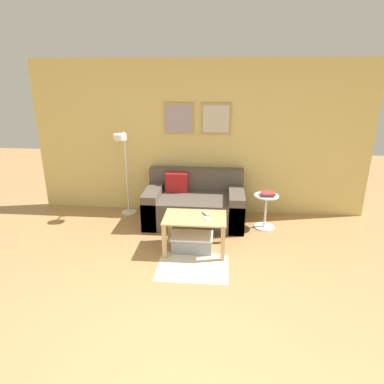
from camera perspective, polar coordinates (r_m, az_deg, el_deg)
The scene contains 11 objects.
ground_plane at distance 3.29m, azimuth -3.52°, elevation -26.28°, with size 16.00×16.00×0.00m, color tan.
wall_back at distance 5.78m, azimuth 1.26°, elevation 8.85°, with size 5.60×0.09×2.55m.
area_rug at distance 4.45m, azimuth 0.12°, elevation -12.37°, with size 0.90×0.71×0.01m, color beige.
couch at distance 5.59m, azimuth 0.42°, elevation -2.10°, with size 1.57×0.93×0.81m.
coffee_table at distance 4.66m, azimuth 0.49°, elevation -5.38°, with size 0.84×0.56×0.50m.
storage_bin at distance 4.79m, azimuth 0.04°, elevation -8.37°, with size 0.57×0.35×0.23m.
floor_lamp at distance 5.68m, azimuth -11.36°, elevation 5.07°, with size 0.26×0.47×1.43m.
side_table at distance 5.47m, azimuth 12.15°, elevation -2.64°, with size 0.38×0.38×0.54m.
book_stack at distance 5.37m, azimuth 12.55°, elevation -0.30°, with size 0.21×0.20×0.05m.
remote_control at distance 4.68m, azimuth 2.33°, elevation -3.69°, with size 0.04×0.15×0.02m, color #99999E.
cell_phone at distance 4.56m, azimuth 2.49°, elevation -4.45°, with size 0.07×0.14×0.01m, color silver.
Camera 1 is at (0.39, -2.26, 2.36)m, focal length 32.00 mm.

